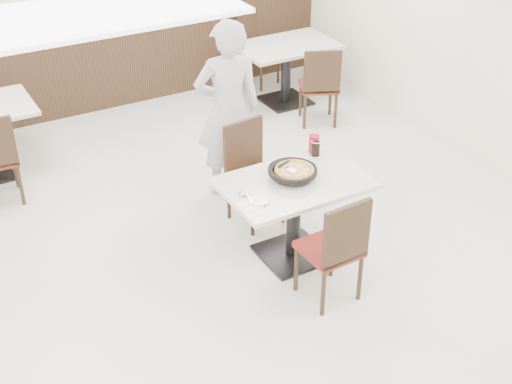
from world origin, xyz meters
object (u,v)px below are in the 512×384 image
main_table (294,219)px  cola_glass (316,149)px  side_plate (259,200)px  red_cup (314,144)px  chair_far (256,176)px  bg_table_right (286,74)px  diner_person (228,110)px  pizza (294,172)px  bg_chair_right_near (319,84)px  pizza_pan (292,174)px  chair_near (330,246)px  bg_chair_right_far (259,49)px

main_table → cola_glass: size_ratio=9.23×
main_table → side_plate: 0.58m
red_cup → cola_glass: bearing=-109.5°
chair_far → bg_table_right: size_ratio=0.79×
main_table → diner_person: bearing=88.2°
main_table → pizza: size_ratio=3.83×
chair_far → pizza: chair_far is taller
cola_glass → bg_chair_right_near: size_ratio=0.14×
side_plate → red_cup: (0.82, 0.47, 0.07)m
side_plate → bg_chair_right_near: size_ratio=0.17×
main_table → pizza: (0.02, 0.04, 0.44)m
main_table → pizza_pan: size_ratio=3.28×
chair_near → diner_person: (0.08, 1.83, 0.40)m
chair_far → pizza_pan: size_ratio=2.60×
side_plate → diner_person: (0.45, 1.37, 0.12)m
cola_glass → side_plate: bearing=-152.7°
bg_chair_right_far → diner_person: bearing=32.7°
side_plate → bg_chair_right_far: size_ratio=0.17×
chair_near → side_plate: chair_near is taller
chair_near → pizza_pan: 0.71m
diner_person → bg_table_right: diner_person is taller
pizza_pan → bg_table_right: 3.22m
main_table → bg_chair_right_near: bg_chair_right_near is taller
bg_table_right → cola_glass: bearing=-116.5°
side_plate → bg_chair_right_far: bg_chair_right_far is taller
cola_glass → diner_person: size_ratio=0.07×
bg_table_right → pizza_pan: bearing=-120.8°
chair_near → side_plate: bearing=126.2°
bg_chair_right_far → main_table: bearing=43.2°
side_plate → chair_far: bearing=62.0°
cola_glass → bg_chair_right_far: (1.25, 3.18, -0.34)m
main_table → bg_chair_right_near: (1.67, 2.12, 0.10)m
bg_table_right → bg_chair_right_far: 0.68m
chair_near → cola_glass: (0.43, 0.87, 0.34)m
pizza_pan → cola_glass: size_ratio=2.81×
chair_near → bg_table_right: 3.78m
side_plate → bg_chair_right_near: bearing=47.2°
side_plate → bg_chair_right_near: (2.08, 2.25, -0.28)m
chair_far → bg_chair_right_near: (1.67, 1.48, 0.00)m
chair_near → chair_far: 1.23m
side_plate → bg_chair_right_far: bearing=60.2°
chair_far → red_cup: bearing=135.5°
diner_person → bg_chair_right_far: bearing=-113.7°
red_cup → bg_chair_right_far: bearing=68.4°
side_plate → bg_table_right: side_plate is taller
main_table → chair_near: chair_near is taller
bg_chair_right_near → bg_chair_right_far: bearing=116.0°
main_table → chair_far: size_ratio=1.26×
chair_near → red_cup: bearing=61.4°
main_table → red_cup: 0.70m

